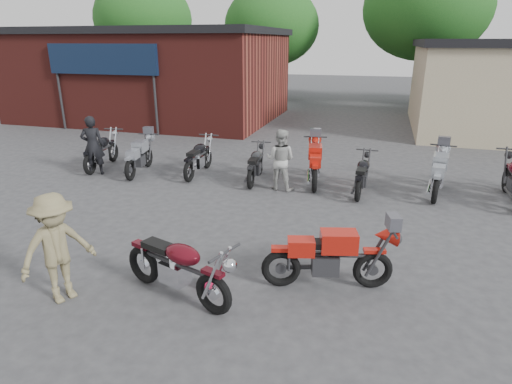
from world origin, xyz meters
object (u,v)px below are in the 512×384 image
(row_bike_0, at_px, (102,149))
(row_bike_1, at_px, (139,154))
(row_bike_5, at_px, (362,173))
(row_bike_6, at_px, (439,171))
(person_tan, at_px, (57,248))
(row_bike_4, at_px, (315,161))
(vintage_motorcycle, at_px, (177,264))
(person_light, at_px, (280,160))
(row_bike_2, at_px, (199,156))
(sportbike, at_px, (330,254))
(person_dark, at_px, (93,146))
(row_bike_3, at_px, (256,163))
(helmet, at_px, (207,281))

(row_bike_0, relative_size, row_bike_1, 1.04)
(row_bike_5, height_order, row_bike_6, row_bike_6)
(person_tan, height_order, row_bike_4, person_tan)
(vintage_motorcycle, distance_m, row_bike_0, 7.97)
(row_bike_1, height_order, row_bike_6, row_bike_6)
(person_light, bearing_deg, person_tan, 76.09)
(person_light, xyz_separation_m, row_bike_1, (-4.31, 0.27, -0.24))
(row_bike_4, bearing_deg, row_bike_5, -120.44)
(row_bike_2, bearing_deg, sportbike, -140.57)
(sportbike, xyz_separation_m, person_dark, (-7.35, 4.19, 0.28))
(vintage_motorcycle, relative_size, person_dark, 1.18)
(row_bike_3, bearing_deg, row_bike_0, 85.04)
(person_tan, relative_size, row_bike_0, 0.85)
(row_bike_1, xyz_separation_m, row_bike_2, (1.73, 0.36, 0.00))
(row_bike_2, bearing_deg, row_bike_3, -96.19)
(person_light, relative_size, row_bike_5, 0.87)
(row_bike_1, height_order, row_bike_4, row_bike_4)
(row_bike_1, distance_m, row_bike_6, 8.25)
(helmet, height_order, person_tan, person_tan)
(helmet, relative_size, row_bike_3, 0.15)
(row_bike_1, relative_size, row_bike_4, 0.92)
(vintage_motorcycle, xyz_separation_m, row_bike_2, (-2.29, 6.00, -0.02))
(row_bike_0, bearing_deg, person_tan, -157.08)
(row_bike_5, bearing_deg, row_bike_6, -72.57)
(row_bike_2, distance_m, row_bike_6, 6.51)
(vintage_motorcycle, distance_m, row_bike_4, 6.28)
(person_tan, bearing_deg, sportbike, -41.89)
(person_light, xyz_separation_m, person_tan, (-1.95, -5.88, 0.05))
(row_bike_3, relative_size, row_bike_5, 0.99)
(vintage_motorcycle, height_order, person_light, person_light)
(vintage_motorcycle, height_order, sportbike, vintage_motorcycle)
(person_tan, bearing_deg, row_bike_4, 4.92)
(vintage_motorcycle, relative_size, row_bike_5, 1.11)
(person_light, height_order, person_tan, person_tan)
(person_light, height_order, row_bike_2, person_light)
(person_dark, bearing_deg, row_bike_4, 160.06)
(sportbike, height_order, row_bike_2, sportbike)
(helmet, height_order, row_bike_3, row_bike_3)
(row_bike_1, height_order, row_bike_5, row_bike_1)
(helmet, distance_m, row_bike_1, 6.83)
(person_tan, height_order, row_bike_6, person_tan)
(row_bike_1, bearing_deg, row_bike_6, -96.14)
(row_bike_1, xyz_separation_m, row_bike_5, (6.38, 0.06, -0.03))
(person_tan, xyz_separation_m, row_bike_2, (-0.63, 6.50, -0.28))
(row_bike_5, bearing_deg, row_bike_1, 93.84)
(row_bike_4, bearing_deg, row_bike_1, 86.60)
(helmet, distance_m, person_tan, 2.27)
(person_dark, distance_m, row_bike_0, 0.76)
(row_bike_3, relative_size, row_bike_6, 0.87)
(helmet, relative_size, person_dark, 0.16)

